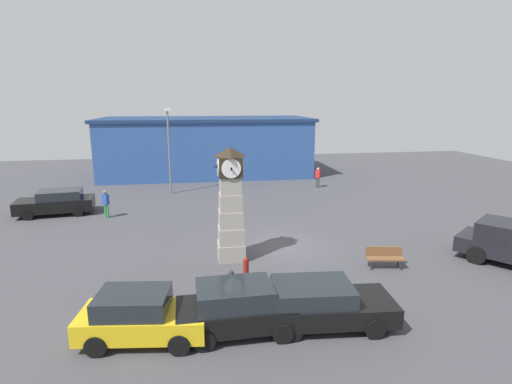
% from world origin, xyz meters
% --- Properties ---
extents(ground_plane, '(67.39, 67.39, 0.00)m').
position_xyz_m(ground_plane, '(0.00, 0.00, 0.00)').
color(ground_plane, '#424247').
extents(clock_tower, '(1.35, 1.38, 5.17)m').
position_xyz_m(clock_tower, '(-2.71, -1.23, 2.45)').
color(clock_tower, '#9C978C').
rests_on(clock_tower, ground_plane).
extents(bollard_near_tower, '(0.31, 0.31, 1.17)m').
position_xyz_m(bollard_near_tower, '(-3.75, -6.15, 0.59)').
color(bollard_near_tower, '#333338').
rests_on(bollard_near_tower, ground_plane).
extents(bollard_mid_row, '(0.24, 0.24, 1.06)m').
position_xyz_m(bollard_mid_row, '(-3.10, -4.88, 0.54)').
color(bollard_mid_row, '#333338').
rests_on(bollard_mid_row, ground_plane).
extents(bollard_far_row, '(0.23, 0.23, 1.00)m').
position_xyz_m(bollard_far_row, '(-2.37, -3.64, 0.50)').
color(bollard_far_row, maroon).
rests_on(bollard_far_row, ground_plane).
extents(car_navy_sedan, '(4.01, 2.24, 1.54)m').
position_xyz_m(car_navy_sedan, '(-6.08, -7.13, 0.78)').
color(car_navy_sedan, gold).
rests_on(car_navy_sedan, ground_plane).
extents(car_near_tower, '(4.27, 1.94, 1.59)m').
position_xyz_m(car_near_tower, '(-3.01, -7.19, 0.80)').
color(car_near_tower, black).
rests_on(car_near_tower, ground_plane).
extents(car_by_building, '(4.74, 2.36, 1.44)m').
position_xyz_m(car_by_building, '(-0.49, -7.23, 0.74)').
color(car_by_building, black).
rests_on(car_by_building, ground_plane).
extents(car_silver_hatch, '(4.79, 2.50, 1.58)m').
position_xyz_m(car_silver_hatch, '(-12.92, 8.00, 0.81)').
color(car_silver_hatch, black).
rests_on(car_silver_hatch, ground_plane).
extents(bench, '(1.67, 0.80, 0.90)m').
position_xyz_m(bench, '(3.79, -3.33, 0.52)').
color(bench, brown).
rests_on(bench, ground_plane).
extents(pedestrian_near_bench, '(0.46, 0.44, 1.75)m').
position_xyz_m(pedestrian_near_bench, '(-9.65, 6.68, 1.01)').
color(pedestrian_near_bench, '#338C4C').
rests_on(pedestrian_near_bench, ground_plane).
extents(pedestrian_crossing_lot, '(0.45, 0.45, 1.68)m').
position_xyz_m(pedestrian_crossing_lot, '(6.13, 13.02, 0.96)').
color(pedestrian_crossing_lot, '#3F3F47').
rests_on(pedestrian_crossing_lot, ground_plane).
extents(street_lamp_near_road, '(0.50, 0.24, 6.60)m').
position_xyz_m(street_lamp_near_road, '(-5.95, 12.81, 3.80)').
color(street_lamp_near_road, slate).
rests_on(street_lamp_near_road, ground_plane).
extents(warehouse_blue_far, '(20.21, 9.24, 5.52)m').
position_xyz_m(warehouse_blue_far, '(-2.74, 21.03, 2.77)').
color(warehouse_blue_far, '#2D5193').
rests_on(warehouse_blue_far, ground_plane).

